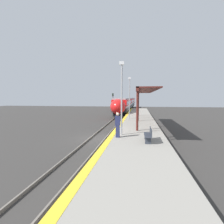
% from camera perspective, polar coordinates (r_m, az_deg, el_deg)
% --- Properties ---
extents(ground_plane, '(120.00, 120.00, 0.00)m').
position_cam_1_polar(ground_plane, '(16.79, -4.47, -8.61)').
color(ground_plane, '#383533').
extents(rail_left, '(0.08, 90.00, 0.15)m').
position_cam_1_polar(rail_left, '(16.95, -6.86, -8.24)').
color(rail_left, slate).
rests_on(rail_left, ground_plane).
extents(rail_right, '(0.08, 90.00, 0.15)m').
position_cam_1_polar(rail_right, '(16.62, -2.03, -8.47)').
color(rail_right, slate).
rests_on(rail_right, ground_plane).
extents(train, '(2.90, 62.84, 3.78)m').
position_cam_1_polar(train, '(60.76, 5.35, 3.08)').
color(train, black).
rests_on(train, ground_plane).
extents(platform_right, '(4.18, 64.00, 1.01)m').
position_cam_1_polar(platform_right, '(16.24, 8.25, -7.30)').
color(platform_right, gray).
rests_on(platform_right, ground_plane).
extents(platform_bench, '(0.44, 1.73, 0.89)m').
position_cam_1_polar(platform_bench, '(11.73, 11.98, -7.14)').
color(platform_bench, '#2D333D').
rests_on(platform_bench, platform_right).
extents(person_waiting, '(0.36, 0.24, 1.80)m').
position_cam_1_polar(person_waiting, '(12.59, 1.88, -4.08)').
color(person_waiting, navy).
rests_on(person_waiting, platform_right).
extents(railway_signal, '(0.28, 0.28, 4.85)m').
position_cam_1_polar(railway_signal, '(39.44, 0.29, 3.35)').
color(railway_signal, '#59595E').
rests_on(railway_signal, ground_plane).
extents(lamppost_near, '(0.36, 0.20, 5.58)m').
position_cam_1_polar(lamppost_near, '(13.38, 3.17, 6.05)').
color(lamppost_near, '#9E9EA3').
rests_on(lamppost_near, platform_right).
extents(lamppost_mid, '(0.36, 0.20, 5.58)m').
position_cam_1_polar(lamppost_mid, '(23.63, 5.70, 5.44)').
color(lamppost_mid, '#9E9EA3').
rests_on(lamppost_mid, platform_right).
extents(station_canopy, '(2.02, 15.90, 3.74)m').
position_cam_1_polar(station_canopy, '(21.64, 10.08, 6.27)').
color(station_canopy, '#511E19').
rests_on(station_canopy, platform_right).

